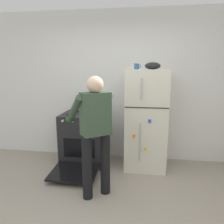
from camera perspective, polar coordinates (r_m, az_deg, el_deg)
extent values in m
cube|color=white|center=(3.98, 1.72, 6.76)|extent=(6.00, 0.10, 2.70)
cube|color=silver|center=(3.66, 9.05, -2.00)|extent=(0.68, 0.68, 1.67)
cube|color=black|center=(3.27, 9.25, 1.14)|extent=(0.67, 0.01, 0.01)
cylinder|color=#B7B7BC|center=(3.39, 7.49, -8.08)|extent=(0.02, 0.02, 0.61)
cylinder|color=#B7B7BC|center=(3.21, 7.89, 6.10)|extent=(0.02, 0.02, 0.31)
cube|color=blue|center=(3.31, 10.05, -2.44)|extent=(0.04, 0.01, 0.06)
cube|color=orange|center=(3.38, 5.90, -6.47)|extent=(0.04, 0.01, 0.06)
cube|color=yellow|center=(3.45, 8.85, -9.80)|extent=(0.04, 0.01, 0.06)
cube|color=black|center=(3.91, -7.44, -6.91)|extent=(0.76, 0.64, 0.90)
cube|color=black|center=(3.64, -8.81, -9.58)|extent=(0.53, 0.01, 0.33)
cylinder|color=black|center=(3.71, -10.94, -0.74)|extent=(0.17, 0.17, 0.01)
cylinder|color=black|center=(3.60, -5.46, -0.93)|extent=(0.17, 0.17, 0.01)
cylinder|color=black|center=(3.97, -9.58, 0.14)|extent=(0.17, 0.17, 0.01)
cylinder|color=black|center=(3.88, -4.45, -0.01)|extent=(0.17, 0.17, 0.01)
cylinder|color=silver|center=(3.58, -13.08, -2.34)|extent=(0.04, 0.03, 0.04)
cylinder|color=silver|center=(3.52, -10.50, -2.46)|extent=(0.04, 0.03, 0.04)
cylinder|color=silver|center=(3.46, -7.68, -2.58)|extent=(0.04, 0.03, 0.04)
cylinder|color=silver|center=(3.42, -4.94, -2.70)|extent=(0.04, 0.03, 0.04)
cube|color=black|center=(3.51, -10.07, -15.55)|extent=(0.72, 0.58, 0.06)
cylinder|color=black|center=(2.86, -6.67, -14.57)|extent=(0.13, 0.13, 0.86)
cylinder|color=black|center=(2.95, -1.84, -13.61)|extent=(0.13, 0.13, 0.86)
cube|color=#384C38|center=(2.68, -4.44, -0.47)|extent=(0.41, 0.37, 0.54)
sphere|color=beige|center=(2.62, -4.56, 7.33)|extent=(0.21, 0.21, 0.21)
sphere|color=#3E3E3E|center=(2.63, -4.55, 6.53)|extent=(0.15, 0.15, 0.15)
cylinder|color=#384C38|center=(2.80, -9.98, 0.78)|extent=(0.36, 0.45, 0.43)
cylinder|color=#384C38|center=(2.94, -2.56, 1.48)|extent=(0.36, 0.45, 0.43)
ellipsoid|color=#1E5123|center=(3.04, -11.13, -1.85)|extent=(0.12, 0.18, 0.10)
ellipsoid|color=#1E5123|center=(3.17, -4.21, -1.09)|extent=(0.12, 0.18, 0.10)
cylinder|color=#19479E|center=(3.68, -5.47, 0.48)|extent=(0.28, 0.28, 0.14)
cube|color=black|center=(3.72, -7.94, 1.27)|extent=(0.05, 0.03, 0.02)
cube|color=black|center=(3.64, -2.98, 1.15)|extent=(0.05, 0.03, 0.02)
cylinder|color=#2D6093|center=(3.61, 6.58, 12.02)|extent=(0.08, 0.08, 0.10)
torus|color=#2D6093|center=(3.61, 7.30, 12.08)|extent=(0.06, 0.01, 0.06)
ellipsoid|color=black|center=(3.56, 10.84, 12.05)|extent=(0.25, 0.25, 0.11)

